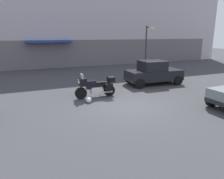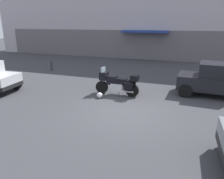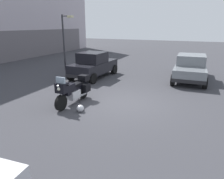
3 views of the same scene
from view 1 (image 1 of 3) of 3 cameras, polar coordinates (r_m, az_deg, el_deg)
The scene contains 6 objects.
ground_plane at distance 10.34m, azimuth 4.37°, elevation -4.46°, with size 80.00×80.00×0.00m, color #38383D.
building_facade_rear at distance 24.00m, azimuth -12.51°, elevation 20.73°, with size 39.67×3.40×12.21m.
motorcycle at distance 11.57m, azimuth -4.28°, elevation 0.83°, with size 2.26×0.77×1.36m.
helmet at distance 10.82m, azimuth -6.27°, elevation -2.84°, with size 0.28×0.28×0.28m, color silver.
car_hatchback_near at distance 14.88m, azimuth 11.05°, elevation 4.44°, with size 3.93×1.93×1.64m.
streetlamp_curbside at distance 17.86m, azimuth 9.39°, elevation 11.64°, with size 0.28×0.94×4.01m.
Camera 1 is at (-4.46, -8.69, 3.38)m, focal length 34.02 mm.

